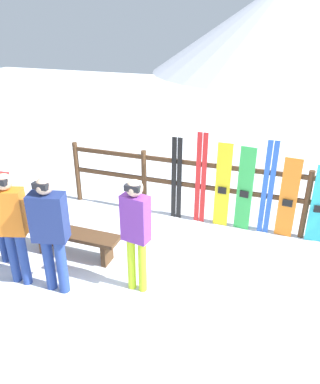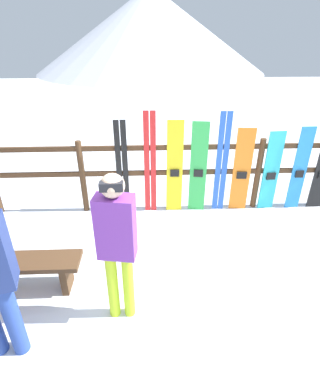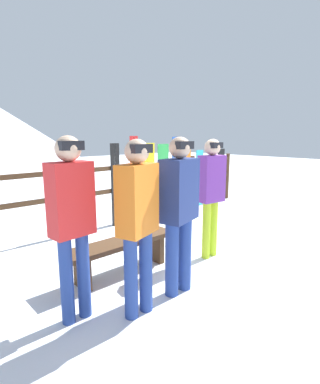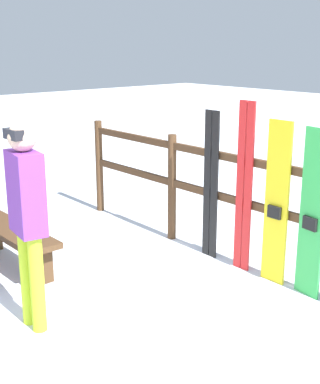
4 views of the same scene
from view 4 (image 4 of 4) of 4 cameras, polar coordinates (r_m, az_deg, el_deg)
name	(u,v)px [view 4 (image 4 of 4)]	position (r m, az deg, el deg)	size (l,w,h in m)	color
ground_plane	(107,351)	(4.29, -5.70, -16.52)	(40.00, 40.00, 0.00)	white
fence	(276,206)	(5.30, 12.22, -1.46)	(6.06, 0.10, 1.26)	#4C331E
bench	(10,237)	(5.78, -15.68, -4.61)	(1.51, 0.36, 0.45)	#4C331E
person_purple	(27,210)	(4.31, -14.00, -1.83)	(0.39, 0.25, 1.71)	#B7D826
ski_pair_black	(211,185)	(5.75, 5.44, 0.70)	(0.20, 0.02, 1.61)	black
ski_pair_red	(244,188)	(5.43, 8.97, 0.44)	(0.19, 0.02, 1.74)	red
snowboard_yellow	(276,204)	(5.21, 12.32, -1.27)	(0.27, 0.06, 1.60)	yellow
snowboard_green	(312,215)	(5.00, 15.91, -2.38)	(0.28, 0.09, 1.57)	green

